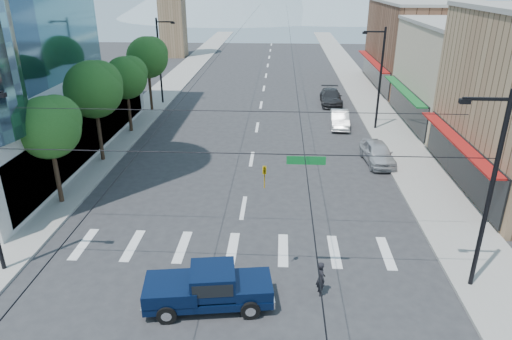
% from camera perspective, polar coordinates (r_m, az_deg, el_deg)
% --- Properties ---
extents(ground, '(160.00, 160.00, 0.00)m').
position_cam_1_polar(ground, '(22.52, -2.84, -11.85)').
color(ground, '#28282B').
rests_on(ground, ground).
extents(sidewalk_left, '(4.00, 120.00, 0.15)m').
position_cam_1_polar(sidewalk_left, '(61.39, -10.40, 10.62)').
color(sidewalk_left, gray).
rests_on(sidewalk_left, ground).
extents(sidewalk_right, '(4.00, 120.00, 0.15)m').
position_cam_1_polar(sidewalk_right, '(60.56, 12.67, 10.27)').
color(sidewalk_right, gray).
rests_on(sidewalk_right, ground).
extents(shop_mid, '(12.00, 14.00, 9.00)m').
position_cam_1_polar(shop_mid, '(46.74, 26.05, 10.42)').
color(shop_mid, tan).
rests_on(shop_mid, ground).
extents(shop_far, '(12.00, 18.00, 10.00)m').
position_cam_1_polar(shop_far, '(61.55, 20.67, 14.26)').
color(shop_far, brown).
rests_on(shop_far, ground).
extents(tree_near, '(3.65, 3.64, 6.71)m').
position_cam_1_polar(tree_near, '(28.87, -24.25, 5.14)').
color(tree_near, black).
rests_on(tree_near, ground).
extents(tree_midnear, '(4.09, 4.09, 7.52)m').
position_cam_1_polar(tree_midnear, '(34.87, -19.42, 9.69)').
color(tree_midnear, black).
rests_on(tree_midnear, ground).
extents(tree_midfar, '(3.65, 3.64, 6.71)m').
position_cam_1_polar(tree_midfar, '(41.41, -15.79, 11.21)').
color(tree_midfar, black).
rests_on(tree_midfar, ground).
extents(tree_far, '(4.09, 4.09, 7.52)m').
position_cam_1_polar(tree_far, '(47.88, -13.26, 13.69)').
color(tree_far, black).
rests_on(tree_far, ground).
extents(signal_rig, '(21.80, 0.20, 9.00)m').
position_cam_1_polar(signal_rig, '(19.30, -2.84, -2.21)').
color(signal_rig, black).
rests_on(signal_rig, ground).
extents(lamp_pole_nw, '(2.00, 0.25, 9.00)m').
position_cam_1_polar(lamp_pole_nw, '(50.64, -11.84, 13.54)').
color(lamp_pole_nw, black).
rests_on(lamp_pole_nw, ground).
extents(lamp_pole_ne, '(2.00, 0.25, 9.00)m').
position_cam_1_polar(lamp_pole_ne, '(42.02, 15.14, 11.37)').
color(lamp_pole_ne, black).
rests_on(lamp_pole_ne, ground).
extents(pickup_truck, '(5.60, 2.67, 1.82)m').
position_cam_1_polar(pickup_truck, '(19.70, -6.02, -14.34)').
color(pickup_truck, black).
rests_on(pickup_truck, ground).
extents(pedestrian, '(0.52, 0.67, 1.62)m').
position_cam_1_polar(pedestrian, '(20.50, 8.11, -13.26)').
color(pedestrian, black).
rests_on(pedestrian, ground).
extents(parked_car_near, '(2.28, 4.84, 1.60)m').
position_cam_1_polar(parked_car_near, '(35.06, 14.96, 2.08)').
color(parked_car_near, '#B8B9BD').
rests_on(parked_car_near, ground).
extents(parked_car_mid, '(1.83, 4.61, 1.49)m').
position_cam_1_polar(parked_car_mid, '(42.98, 10.42, 6.26)').
color(parked_car_mid, silver).
rests_on(parked_car_mid, ground).
extents(parked_car_far, '(2.31, 5.52, 1.59)m').
position_cam_1_polar(parked_car_far, '(50.91, 9.36, 9.00)').
color(parked_car_far, '#28282A').
rests_on(parked_car_far, ground).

